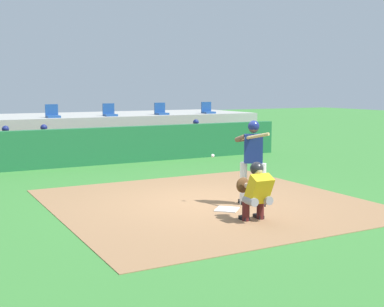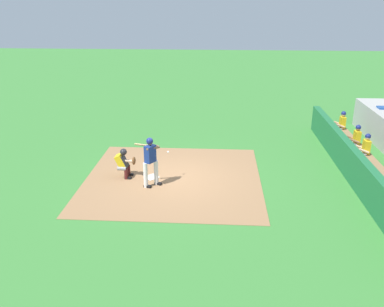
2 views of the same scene
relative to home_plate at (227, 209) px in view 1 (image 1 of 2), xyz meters
name	(u,v)px [view 1 (image 1 of 2)]	position (x,y,z in m)	size (l,w,h in m)	color
ground_plane	(207,203)	(0.00, 0.80, -0.02)	(80.00, 80.00, 0.00)	#387A33
dirt_infield	(207,203)	(0.00, 0.80, -0.02)	(6.40, 6.40, 0.01)	#936B47
home_plate	(227,209)	(0.00, 0.00, 0.00)	(0.44, 0.44, 0.02)	white
batter_at_plate	(253,157)	(0.69, 0.11, 1.01)	(0.54, 0.91, 1.80)	silver
catcher_crouched	(256,189)	(0.00, -0.99, 0.59)	(0.49, 2.00, 1.13)	gray
dugout_wall	(108,146)	(0.00, 7.30, 0.58)	(13.00, 0.30, 1.20)	#1E6638
dugout_bench	(98,154)	(0.00, 8.30, 0.20)	(11.80, 0.44, 0.45)	olive
dugout_player_1	(7,146)	(-3.01, 8.14, 0.65)	(0.49, 0.70, 1.30)	#939399
dugout_player_2	(45,144)	(-1.82, 8.14, 0.65)	(0.49, 0.70, 1.30)	#939399
dugout_player_3	(198,136)	(3.81, 8.14, 0.65)	(0.49, 0.70, 1.30)	#939399
stands_platform	(71,132)	(0.00, 11.70, 0.68)	(15.00, 4.40, 1.40)	#9E9E99
stadium_seat_2	(52,114)	(-1.08, 10.18, 1.51)	(0.46, 0.46, 0.48)	#1E478C
stadium_seat_3	(110,113)	(1.08, 10.18, 1.51)	(0.46, 0.46, 0.48)	#1E478C
stadium_seat_4	(161,111)	(3.25, 10.18, 1.51)	(0.46, 0.46, 0.48)	#1E478C
stadium_seat_5	(208,110)	(5.42, 10.18, 1.51)	(0.46, 0.46, 0.48)	#1E478C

